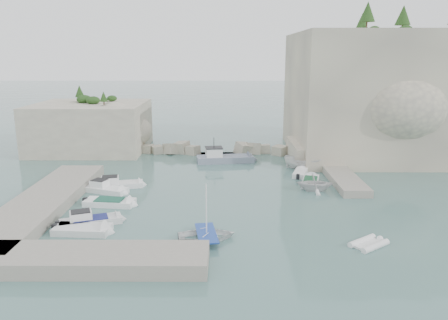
{
  "coord_description": "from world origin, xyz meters",
  "views": [
    {
      "loc": [
        0.16,
        -39.61,
        14.12
      ],
      "look_at": [
        0.0,
        6.0,
        3.0
      ],
      "focal_mm": 35.0,
      "sensor_mm": 36.0,
      "label": 1
    }
  ],
  "objects_px": {
    "motorboat_c": "(110,205)",
    "tender_east_c": "(300,175)",
    "rowboat": "(207,239)",
    "work_boat": "(225,162)",
    "motorboat_d": "(91,224)",
    "tender_east_b": "(310,184)",
    "tender_east_a": "(314,191)",
    "motorboat_b": "(106,192)",
    "motorboat_a": "(118,187)",
    "inflatable_dinghy": "(368,246)",
    "tender_east_d": "(303,169)",
    "motorboat_e": "(83,233)"
  },
  "relations": [
    {
      "from": "motorboat_c",
      "to": "tender_east_c",
      "type": "bearing_deg",
      "value": 34.94
    },
    {
      "from": "rowboat",
      "to": "work_boat",
      "type": "bearing_deg",
      "value": -12.27
    },
    {
      "from": "motorboat_c",
      "to": "motorboat_d",
      "type": "bearing_deg",
      "value": -87.44
    },
    {
      "from": "tender_east_b",
      "to": "tender_east_c",
      "type": "bearing_deg",
      "value": 23.01
    },
    {
      "from": "motorboat_d",
      "to": "tender_east_a",
      "type": "height_order",
      "value": "tender_east_a"
    },
    {
      "from": "tender_east_c",
      "to": "rowboat",
      "type": "bearing_deg",
      "value": 168.21
    },
    {
      "from": "tender_east_a",
      "to": "motorboat_b",
      "type": "bearing_deg",
      "value": 95.82
    },
    {
      "from": "motorboat_a",
      "to": "inflatable_dinghy",
      "type": "bearing_deg",
      "value": -45.56
    },
    {
      "from": "tender_east_b",
      "to": "tender_east_d",
      "type": "distance_m",
      "value": 6.25
    },
    {
      "from": "inflatable_dinghy",
      "to": "work_boat",
      "type": "height_order",
      "value": "work_boat"
    },
    {
      "from": "inflatable_dinghy",
      "to": "tender_east_c",
      "type": "height_order",
      "value": "tender_east_c"
    },
    {
      "from": "motorboat_d",
      "to": "motorboat_b",
      "type": "bearing_deg",
      "value": 76.33
    },
    {
      "from": "tender_east_d",
      "to": "motorboat_c",
      "type": "bearing_deg",
      "value": 148.69
    },
    {
      "from": "rowboat",
      "to": "tender_east_c",
      "type": "distance_m",
      "value": 21.35
    },
    {
      "from": "tender_east_c",
      "to": "motorboat_e",
      "type": "bearing_deg",
      "value": 147.76
    },
    {
      "from": "motorboat_d",
      "to": "rowboat",
      "type": "relative_size",
      "value": 1.25
    },
    {
      "from": "inflatable_dinghy",
      "to": "tender_east_b",
      "type": "height_order",
      "value": "tender_east_b"
    },
    {
      "from": "motorboat_e",
      "to": "rowboat",
      "type": "bearing_deg",
      "value": -2.49
    },
    {
      "from": "motorboat_b",
      "to": "tender_east_a",
      "type": "xyz_separation_m",
      "value": [
        22.0,
        0.59,
        0.0
      ]
    },
    {
      "from": "rowboat",
      "to": "tender_east_c",
      "type": "xyz_separation_m",
      "value": [
        10.45,
        18.61,
        0.0
      ]
    },
    {
      "from": "motorboat_a",
      "to": "tender_east_d",
      "type": "distance_m",
      "value": 22.76
    },
    {
      "from": "motorboat_c",
      "to": "tender_east_a",
      "type": "height_order",
      "value": "tender_east_a"
    },
    {
      "from": "motorboat_e",
      "to": "rowboat",
      "type": "relative_size",
      "value": 1.11
    },
    {
      "from": "motorboat_e",
      "to": "inflatable_dinghy",
      "type": "height_order",
      "value": "motorboat_e"
    },
    {
      "from": "motorboat_a",
      "to": "motorboat_d",
      "type": "height_order",
      "value": "same"
    },
    {
      "from": "tender_east_c",
      "to": "motorboat_d",
      "type": "bearing_deg",
      "value": 144.94
    },
    {
      "from": "motorboat_b",
      "to": "tender_east_a",
      "type": "relative_size",
      "value": 1.38
    },
    {
      "from": "motorboat_b",
      "to": "rowboat",
      "type": "relative_size",
      "value": 1.16
    },
    {
      "from": "inflatable_dinghy",
      "to": "motorboat_d",
      "type": "bearing_deg",
      "value": 133.22
    },
    {
      "from": "tender_east_d",
      "to": "tender_east_b",
      "type": "bearing_deg",
      "value": -156.42
    },
    {
      "from": "inflatable_dinghy",
      "to": "tender_east_c",
      "type": "distance_m",
      "value": 19.89
    },
    {
      "from": "rowboat",
      "to": "inflatable_dinghy",
      "type": "relative_size",
      "value": 1.42
    },
    {
      "from": "motorboat_c",
      "to": "work_boat",
      "type": "xyz_separation_m",
      "value": [
        11.06,
        17.17,
        0.0
      ]
    },
    {
      "from": "motorboat_e",
      "to": "tender_east_d",
      "type": "distance_m",
      "value": 29.25
    },
    {
      "from": "tender_east_a",
      "to": "work_boat",
      "type": "bearing_deg",
      "value": 41.34
    },
    {
      "from": "motorboat_b",
      "to": "motorboat_a",
      "type": "bearing_deg",
      "value": 82.96
    },
    {
      "from": "tender_east_b",
      "to": "work_boat",
      "type": "xyz_separation_m",
      "value": [
        -9.53,
        10.05,
        0.0
      ]
    },
    {
      "from": "motorboat_b",
      "to": "motorboat_c",
      "type": "height_order",
      "value": "motorboat_b"
    },
    {
      "from": "tender_east_b",
      "to": "inflatable_dinghy",
      "type": "bearing_deg",
      "value": -160.11
    },
    {
      "from": "tender_east_d",
      "to": "work_boat",
      "type": "height_order",
      "value": "work_boat"
    },
    {
      "from": "rowboat",
      "to": "tender_east_b",
      "type": "bearing_deg",
      "value": -45.21
    },
    {
      "from": "tender_east_d",
      "to": "motorboat_d",
      "type": "bearing_deg",
      "value": 156.71
    },
    {
      "from": "motorboat_b",
      "to": "tender_east_b",
      "type": "height_order",
      "value": "motorboat_b"
    },
    {
      "from": "work_boat",
      "to": "tender_east_b",
      "type": "bearing_deg",
      "value": -54.35
    },
    {
      "from": "motorboat_a",
      "to": "motorboat_d",
      "type": "relative_size",
      "value": 1.05
    },
    {
      "from": "rowboat",
      "to": "work_boat",
      "type": "relative_size",
      "value": 0.54
    },
    {
      "from": "motorboat_b",
      "to": "motorboat_c",
      "type": "bearing_deg",
      "value": -49.59
    },
    {
      "from": "motorboat_b",
      "to": "tender_east_c",
      "type": "xyz_separation_m",
      "value": [
        21.54,
        6.74,
        0.0
      ]
    },
    {
      "from": "motorboat_b",
      "to": "motorboat_d",
      "type": "xyz_separation_m",
      "value": [
        1.11,
        -8.89,
        0.0
      ]
    },
    {
      "from": "tender_east_b",
      "to": "work_boat",
      "type": "distance_m",
      "value": 13.85
    }
  ]
}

